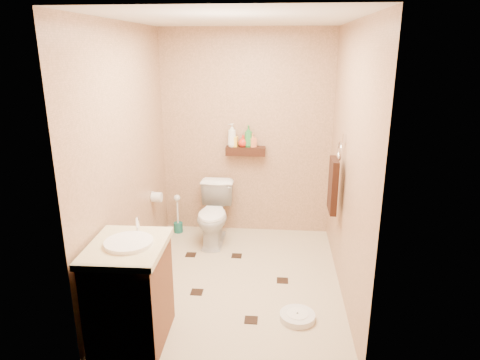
# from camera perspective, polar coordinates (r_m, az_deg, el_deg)

# --- Properties ---
(ground) EXTENTS (2.50, 2.50, 0.00)m
(ground) POSITION_cam_1_polar(r_m,az_deg,el_deg) (4.30, -0.58, -13.18)
(ground) COLOR #C1AE8D
(ground) RESTS_ON ground
(wall_back) EXTENTS (2.00, 0.04, 2.40)m
(wall_back) POSITION_cam_1_polar(r_m,az_deg,el_deg) (5.04, 0.83, 6.10)
(wall_back) COLOR tan
(wall_back) RESTS_ON ground
(wall_front) EXTENTS (2.00, 0.04, 2.40)m
(wall_front) POSITION_cam_1_polar(r_m,az_deg,el_deg) (2.65, -3.41, -4.40)
(wall_front) COLOR tan
(wall_front) RESTS_ON ground
(wall_left) EXTENTS (0.04, 2.50, 2.40)m
(wall_left) POSITION_cam_1_polar(r_m,az_deg,el_deg) (4.06, -14.85, 2.74)
(wall_left) COLOR tan
(wall_left) RESTS_ON ground
(wall_right) EXTENTS (0.04, 2.50, 2.40)m
(wall_right) POSITION_cam_1_polar(r_m,az_deg,el_deg) (3.86, 14.31, 2.06)
(wall_right) COLOR tan
(wall_right) RESTS_ON ground
(ceiling) EXTENTS (2.00, 2.50, 0.02)m
(ceiling) POSITION_cam_1_polar(r_m,az_deg,el_deg) (3.71, -0.70, 20.71)
(ceiling) COLOR silver
(ceiling) RESTS_ON wall_back
(wall_shelf) EXTENTS (0.46, 0.14, 0.10)m
(wall_shelf) POSITION_cam_1_polar(r_m,az_deg,el_deg) (5.01, 0.75, 3.90)
(wall_shelf) COLOR #3C1C10
(wall_shelf) RESTS_ON wall_back
(floor_accents) EXTENTS (1.28, 1.24, 0.01)m
(floor_accents) POSITION_cam_1_polar(r_m,az_deg,el_deg) (4.23, 0.13, -13.70)
(floor_accents) COLOR black
(floor_accents) RESTS_ON ground
(toilet) EXTENTS (0.39, 0.68, 0.69)m
(toilet) POSITION_cam_1_polar(r_m,az_deg,el_deg) (4.93, -3.49, -4.62)
(toilet) COLOR white
(toilet) RESTS_ON ground
(vanity) EXTENTS (0.56, 0.68, 0.94)m
(vanity) POSITION_cam_1_polar(r_m,az_deg,el_deg) (3.43, -14.40, -14.22)
(vanity) COLOR brown
(vanity) RESTS_ON ground
(bathroom_scale) EXTENTS (0.33, 0.33, 0.06)m
(bathroom_scale) POSITION_cam_1_polar(r_m,az_deg,el_deg) (3.78, 7.65, -17.59)
(bathroom_scale) COLOR silver
(bathroom_scale) RESTS_ON ground
(toilet_brush) EXTENTS (0.11, 0.11, 0.48)m
(toilet_brush) POSITION_cam_1_polar(r_m,az_deg,el_deg) (5.30, -8.28, -5.18)
(toilet_brush) COLOR #186052
(toilet_brush) RESTS_ON ground
(towel_ring) EXTENTS (0.12, 0.30, 0.76)m
(towel_ring) POSITION_cam_1_polar(r_m,az_deg,el_deg) (4.16, 12.37, -0.39)
(towel_ring) COLOR silver
(towel_ring) RESTS_ON wall_right
(toilet_paper) EXTENTS (0.12, 0.11, 0.12)m
(toilet_paper) POSITION_cam_1_polar(r_m,az_deg,el_deg) (4.80, -11.05, -2.25)
(toilet_paper) COLOR silver
(toilet_paper) RESTS_ON wall_left
(bottle_a) EXTENTS (0.15, 0.15, 0.27)m
(bottle_a) POSITION_cam_1_polar(r_m,az_deg,el_deg) (4.98, -1.07, 6.01)
(bottle_a) COLOR white
(bottle_a) RESTS_ON wall_shelf
(bottle_b) EXTENTS (0.09, 0.09, 0.18)m
(bottle_b) POSITION_cam_1_polar(r_m,az_deg,el_deg) (4.99, -0.78, 5.47)
(bottle_b) COLOR yellow
(bottle_b) RESTS_ON wall_shelf
(bottle_c) EXTENTS (0.13, 0.13, 0.14)m
(bottle_c) POSITION_cam_1_polar(r_m,az_deg,el_deg) (4.98, 0.42, 5.24)
(bottle_c) COLOR red
(bottle_c) RESTS_ON wall_shelf
(bottle_d) EXTENTS (0.12, 0.12, 0.25)m
(bottle_d) POSITION_cam_1_polar(r_m,az_deg,el_deg) (4.97, 1.14, 5.86)
(bottle_d) COLOR #2C853B
(bottle_d) RESTS_ON wall_shelf
(bottle_e) EXTENTS (0.10, 0.10, 0.16)m
(bottle_e) POSITION_cam_1_polar(r_m,az_deg,el_deg) (4.97, 1.68, 5.33)
(bottle_e) COLOR #F28450
(bottle_e) RESTS_ON wall_shelf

